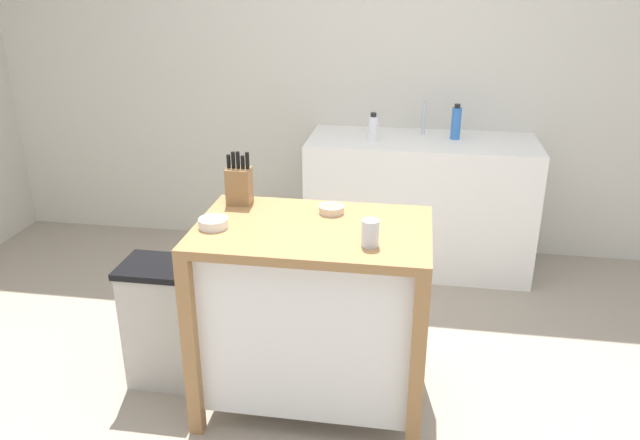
{
  "coord_description": "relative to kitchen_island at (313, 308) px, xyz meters",
  "views": [
    {
      "loc": [
        0.31,
        -2.27,
        1.92
      ],
      "look_at": [
        -0.1,
        0.34,
        0.84
      ],
      "focal_mm": 35.18,
      "sensor_mm": 36.0,
      "label": 1
    }
  ],
  "objects": [
    {
      "name": "ground_plane",
      "position": [
        0.1,
        -0.14,
        -0.5
      ],
      "size": [
        6.5,
        6.5,
        0.0
      ],
      "primitive_type": "plane",
      "color": "gray",
      "rests_on": "ground"
    },
    {
      "name": "wall_back",
      "position": [
        0.1,
        1.91,
        0.8
      ],
      "size": [
        5.5,
        0.1,
        2.6
      ],
      "primitive_type": "cube",
      "color": "beige",
      "rests_on": "ground"
    },
    {
      "name": "kitchen_island",
      "position": [
        0.0,
        0.0,
        0.0
      ],
      "size": [
        1.0,
        0.65,
        0.89
      ],
      "color": "#9E7042",
      "rests_on": "ground"
    },
    {
      "name": "knife_block",
      "position": [
        -0.38,
        0.22,
        0.49
      ],
      "size": [
        0.11,
        0.09,
        0.25
      ],
      "color": "olive",
      "rests_on": "kitchen_island"
    },
    {
      "name": "bowl_ceramic_small",
      "position": [
        -0.41,
        -0.07,
        0.41
      ],
      "size": [
        0.12,
        0.12,
        0.04
      ],
      "color": "silver",
      "rests_on": "kitchen_island"
    },
    {
      "name": "bowl_ceramic_wide",
      "position": [
        0.06,
        0.17,
        0.41
      ],
      "size": [
        0.11,
        0.11,
        0.03
      ],
      "color": "beige",
      "rests_on": "kitchen_island"
    },
    {
      "name": "drinking_cup",
      "position": [
        0.26,
        -0.15,
        0.45
      ],
      "size": [
        0.07,
        0.07,
        0.11
      ],
      "color": "silver",
      "rests_on": "kitchen_island"
    },
    {
      "name": "trash_bin",
      "position": [
        -0.74,
        0.06,
        -0.18
      ],
      "size": [
        0.36,
        0.28,
        0.63
      ],
      "color": "#B7B2A8",
      "rests_on": "ground"
    },
    {
      "name": "sink_counter",
      "position": [
        0.45,
        1.56,
        -0.06
      ],
      "size": [
        1.47,
        0.6,
        0.88
      ],
      "color": "white",
      "rests_on": "ground"
    },
    {
      "name": "sink_faucet",
      "position": [
        0.45,
        1.7,
        0.49
      ],
      "size": [
        0.02,
        0.02,
        0.22
      ],
      "color": "#B7BCC1",
      "rests_on": "sink_counter"
    },
    {
      "name": "bottle_spray_cleaner",
      "position": [
        0.13,
        1.5,
        0.46
      ],
      "size": [
        0.06,
        0.06,
        0.18
      ],
      "color": "white",
      "rests_on": "sink_counter"
    },
    {
      "name": "bottle_dish_soap",
      "position": [
        0.65,
        1.61,
        0.49
      ],
      "size": [
        0.06,
        0.06,
        0.23
      ],
      "color": "blue",
      "rests_on": "sink_counter"
    }
  ]
}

